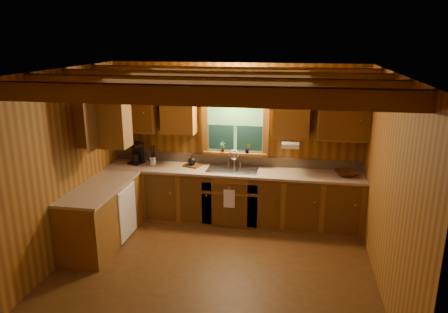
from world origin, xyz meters
The scene contains 20 objects.
room centered at (0.00, 0.00, 1.30)m, with size 4.20×4.20×4.20m.
ceiling_beams centered at (0.00, 0.00, 2.49)m, with size 4.20×2.54×0.18m.
base_cabinets centered at (-0.49, 1.28, 0.43)m, with size 4.20×2.22×0.86m.
countertop centered at (-0.48, 1.29, 0.88)m, with size 4.20×2.24×0.04m.
backsplash centered at (0.00, 1.89, 0.98)m, with size 4.20×0.02×0.16m, color tan.
dishwasher_panel centered at (-1.47, 0.68, 0.43)m, with size 0.02×0.60×0.80m, color white.
upper_cabinets centered at (-0.56, 1.42, 1.84)m, with size 4.19×1.77×0.78m.
window centered at (0.00, 1.87, 1.53)m, with size 1.12×0.08×1.00m.
window_sill centered at (0.00, 1.82, 1.12)m, with size 1.06×0.14×0.04m, color brown.
wall_sconce centered at (0.00, 1.75, 2.16)m, with size 0.45×0.21×0.17m.
paper_towel_roll centered at (0.92, 1.53, 1.37)m, with size 0.11×0.11×0.27m, color white.
dish_towel centered at (0.00, 1.26, 0.52)m, with size 0.18×0.01×0.30m, color white.
sink centered at (0.00, 1.60, 0.86)m, with size 0.82×0.48×0.43m.
coffee_maker centered at (-1.68, 1.69, 1.07)m, with size 0.20×0.26×0.36m.
utensil_crock centered at (-1.37, 1.59, 0.99)m, with size 0.13×0.13×0.36m.
cutting_board centered at (-0.70, 1.66, 0.91)m, with size 0.27×0.19×0.02m, color #573312.
teakettle centered at (-0.70, 1.66, 0.99)m, with size 0.14×0.14×0.17m.
wicker_basket centered at (1.79, 1.60, 0.94)m, with size 0.34×0.34×0.08m, color #48230C.
potted_plant_left centered at (-0.20, 1.79, 1.23)m, with size 0.09×0.06×0.17m, color #573312.
potted_plant_right centered at (0.22, 1.80, 1.22)m, with size 0.09×0.07×0.16m, color #573312.
Camera 1 is at (1.01, -4.87, 3.00)m, focal length 33.66 mm.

